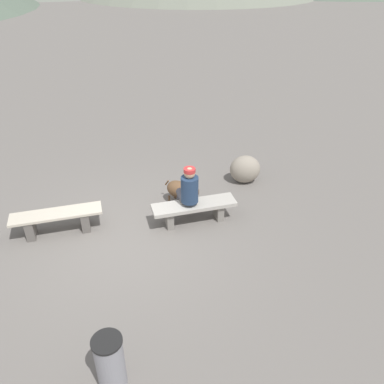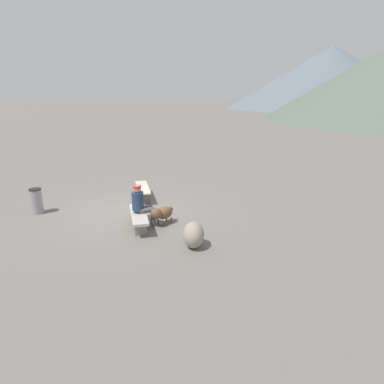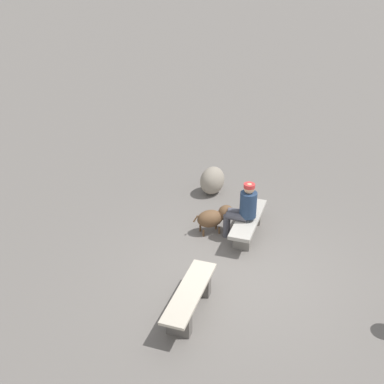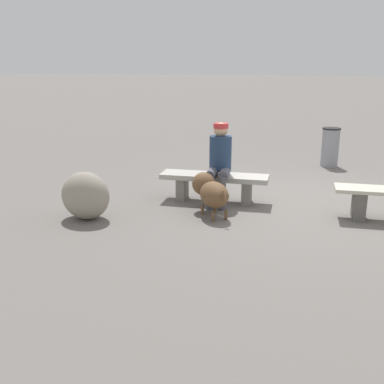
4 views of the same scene
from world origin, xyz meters
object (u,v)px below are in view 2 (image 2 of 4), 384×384
bench_right (139,217)px  seated_person (141,203)px  trash_bin (37,201)px  boulder (194,235)px  bench_left (143,191)px  dog (162,213)px

bench_right → seated_person: 0.42m
trash_bin → boulder: trash_bin is taller
bench_left → seated_person: bearing=-6.3°
bench_right → bench_left: bearing=172.1°
dog → trash_bin: trash_bin is taller
boulder → seated_person: bearing=-137.2°
bench_left → bench_right: size_ratio=1.01×
dog → trash_bin: size_ratio=0.91×
bench_left → seated_person: (2.57, 0.09, 0.43)m
dog → boulder: bearing=72.2°
bench_left → bench_right: bench_left is taller
bench_right → seated_person: bearing=137.9°
seated_person → dog: (-0.06, 0.59, -0.37)m
seated_person → boulder: (1.51, 1.40, -0.39)m
dog → trash_bin: (-1.31, -4.03, 0.06)m
bench_right → dog: 0.69m
trash_bin → bench_right: bearing=66.3°
bench_left → seated_person: 2.61m
dog → trash_bin: bearing=-62.8°
dog → boulder: boulder is taller
bench_left → boulder: (4.09, 1.48, 0.04)m
trash_bin → bench_left: bearing=109.7°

